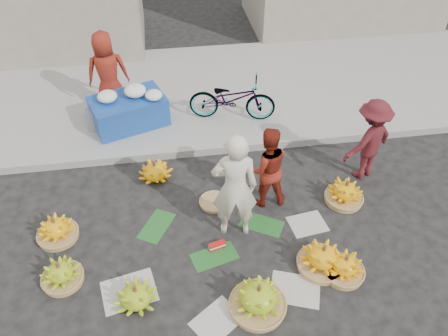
{
  "coord_description": "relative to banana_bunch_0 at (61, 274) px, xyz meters",
  "views": [
    {
      "loc": [
        -0.54,
        -4.06,
        5.06
      ],
      "look_at": [
        0.2,
        0.89,
        0.7
      ],
      "focal_mm": 35.0,
      "sensor_mm": 36.0,
      "label": 1
    }
  ],
  "objects": [
    {
      "name": "banana_bunch_5",
      "position": [
        4.3,
        0.91,
        0.02
      ],
      "size": [
        0.6,
        0.6,
        0.42
      ],
      "rotation": [
        0.0,
        0.0,
        0.04
      ],
      "color": "#A37844",
      "rests_on": "ground"
    },
    {
      "name": "banana_bunch_6",
      "position": [
        -0.17,
        0.8,
        0.01
      ],
      "size": [
        0.66,
        0.66,
        0.42
      ],
      "rotation": [
        0.0,
        0.0,
        -0.38
      ],
      "color": "#A37844",
      "rests_on": "ground"
    },
    {
      "name": "banana_bunch_3",
      "position": [
        3.79,
        -0.45,
        0.01
      ],
      "size": [
        0.57,
        0.57,
        0.4
      ],
      "rotation": [
        0.0,
        0.0,
        0.11
      ],
      "color": "#A37844",
      "rests_on": "ground"
    },
    {
      "name": "sidewalk",
      "position": [
        2.18,
        4.6,
        -0.1
      ],
      "size": [
        40.0,
        4.0,
        0.12
      ],
      "primitive_type": "cube",
      "color": "gray",
      "rests_on": "ground"
    },
    {
      "name": "man_striped",
      "position": [
        4.83,
        1.49,
        0.57
      ],
      "size": [
        1.09,
        0.89,
        1.47
      ],
      "primitive_type": "imported",
      "rotation": [
        0.0,
        0.0,
        3.56
      ],
      "color": "maroon",
      "rests_on": "ground"
    },
    {
      "name": "grey_bucket",
      "position": [
        0.22,
        3.4,
        0.15
      ],
      "size": [
        0.34,
        0.34,
        0.38
      ],
      "primitive_type": "cylinder",
      "color": "gray",
      "rests_on": "sidewalk"
    },
    {
      "name": "vendor_cream",
      "position": [
        2.44,
        0.55,
        0.73
      ],
      "size": [
        0.69,
        0.49,
        1.78
      ],
      "primitive_type": "imported",
      "rotation": [
        0.0,
        0.0,
        3.04
      ],
      "color": "beige",
      "rests_on": "ground"
    },
    {
      "name": "basket_spare",
      "position": [
        2.22,
        1.15,
        -0.14
      ],
      "size": [
        0.57,
        0.57,
        0.05
      ],
      "primitive_type": "cylinder",
      "rotation": [
        0.0,
        0.0,
        -0.28
      ],
      "color": "#A37844",
      "rests_on": "ground"
    },
    {
      "name": "banana_leaves",
      "position": [
        2.08,
        0.5,
        -0.16
      ],
      "size": [
        2.0,
        1.0,
        0.0
      ],
      "primitive_type": null,
      "color": "#1B521F",
      "rests_on": "ground"
    },
    {
      "name": "banana_bunch_1",
      "position": [
        0.99,
        -0.48,
        -0.01
      ],
      "size": [
        0.72,
        0.72,
        0.35
      ],
      "rotation": [
        0.0,
        0.0,
        0.37
      ],
      "color": "#81A818",
      "rests_on": "ground"
    },
    {
      "name": "ground",
      "position": [
        2.18,
        0.3,
        -0.16
      ],
      "size": [
        80.0,
        80.0,
        0.0
      ],
      "primitive_type": "plane",
      "color": "black",
      "rests_on": "ground"
    },
    {
      "name": "flower_vendor",
      "position": [
        0.54,
        4.04,
        0.77
      ],
      "size": [
        0.85,
        0.61,
        1.62
      ],
      "primitive_type": "imported",
      "rotation": [
        0.0,
        0.0,
        3.27
      ],
      "color": "maroon",
      "rests_on": "sidewalk"
    },
    {
      "name": "banana_bunch_0",
      "position": [
        0.0,
        0.0,
        0.0
      ],
      "size": [
        0.61,
        0.61,
        0.39
      ],
      "rotation": [
        0.0,
        0.0,
        0.39
      ],
      "color": "#A37844",
      "rests_on": "ground"
    },
    {
      "name": "banana_bunch_7",
      "position": [
        1.31,
        1.91,
        -0.01
      ],
      "size": [
        0.64,
        0.64,
        0.35
      ],
      "rotation": [
        0.0,
        0.0,
        0.15
      ],
      "color": "#FFB70C",
      "rests_on": "ground"
    },
    {
      "name": "bicycle",
      "position": [
        2.87,
        3.35,
        0.4
      ],
      "size": [
        0.93,
        1.76,
        0.88
      ],
      "primitive_type": "imported",
      "rotation": [
        0.0,
        0.0,
        1.35
      ],
      "color": "gray",
      "rests_on": "sidewalk"
    },
    {
      "name": "flower_table",
      "position": [
        0.89,
        3.44,
        0.28
      ],
      "size": [
        1.56,
        1.24,
        0.79
      ],
      "rotation": [
        0.0,
        0.0,
        0.33
      ],
      "color": "navy",
      "rests_on": "sidewalk"
    },
    {
      "name": "banana_bunch_2",
      "position": [
        2.53,
        -0.79,
        0.05
      ],
      "size": [
        0.85,
        0.85,
        0.49
      ],
      "rotation": [
        0.0,
        0.0,
        -0.41
      ],
      "color": "#A37844",
      "rests_on": "ground"
    },
    {
      "name": "incense_stack",
      "position": [
        2.14,
        0.25,
        -0.11
      ],
      "size": [
        0.26,
        0.14,
        0.1
      ],
      "primitive_type": "cube",
      "rotation": [
        0.0,
        0.0,
        0.26
      ],
      "color": "red",
      "rests_on": "ground"
    },
    {
      "name": "curb",
      "position": [
        2.18,
        2.5,
        -0.09
      ],
      "size": [
        40.0,
        0.25,
        0.15
      ],
      "primitive_type": "cube",
      "color": "gray",
      "rests_on": "ground"
    },
    {
      "name": "newspaper_scatter",
      "position": [
        2.18,
        -0.5,
        -0.16
      ],
      "size": [
        3.2,
        1.8,
        0.0
      ],
      "primitive_type": null,
      "color": "beige",
      "rests_on": "ground"
    },
    {
      "name": "banana_bunch_4",
      "position": [
        3.53,
        -0.29,
        0.03
      ],
      "size": [
        0.65,
        0.65,
        0.45
      ],
      "rotation": [
        0.0,
        0.0,
        -0.02
      ],
      "color": "#A37844",
      "rests_on": "ground"
    },
    {
      "name": "vendor_red",
      "position": [
        3.03,
        1.11,
        0.54
      ],
      "size": [
        0.69,
        0.54,
        1.4
      ],
      "primitive_type": "imported",
      "rotation": [
        0.0,
        0.0,
        3.16
      ],
      "color": "maroon",
      "rests_on": "ground"
    }
  ]
}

